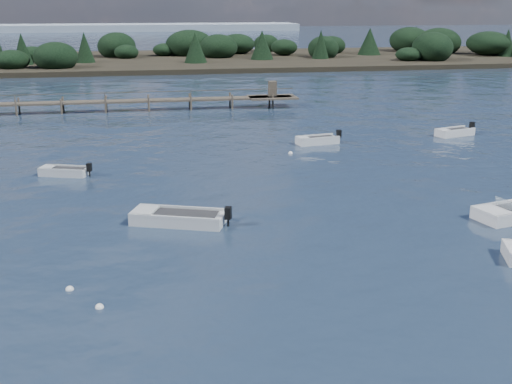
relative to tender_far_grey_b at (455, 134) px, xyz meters
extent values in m
plane|color=#172335|center=(-15.88, 29.56, -0.18)|extent=(400.00, 400.00, 0.00)
cube|color=silver|center=(-0.01, 0.00, -0.07)|extent=(3.53, 2.20, 0.77)
cube|color=silver|center=(-1.21, -0.36, 0.38)|extent=(1.10, 1.36, 0.15)
cube|color=#262628|center=(0.24, 0.07, 0.29)|extent=(2.44, 1.65, 0.13)
cube|color=silver|center=(0.16, -0.57, 0.38)|extent=(3.19, 1.07, 0.15)
cube|color=silver|center=(-0.18, 0.56, 0.38)|extent=(3.19, 1.07, 0.15)
cube|color=black|center=(1.79, 0.54, 0.51)|extent=(0.40, 0.45, 0.60)
cylinder|color=black|center=(1.79, 0.54, -0.01)|extent=(0.14, 0.14, 0.60)
cube|color=#B0B6B8|center=(-24.09, -17.87, -0.07)|extent=(4.99, 3.30, 0.78)
cube|color=#B0B6B8|center=(-25.76, -17.25, 0.39)|extent=(1.61, 1.89, 0.16)
cube|color=#262628|center=(-23.75, -18.00, 0.30)|extent=(3.47, 2.44, 0.13)
cube|color=#B0B6B8|center=(-24.38, -18.64, 0.39)|extent=(4.42, 1.76, 0.16)
cube|color=#B0B6B8|center=(-23.81, -17.10, 0.39)|extent=(4.42, 1.76, 0.16)
cube|color=black|center=(-21.68, -18.77, 0.52)|extent=(0.42, 0.46, 0.61)
cylinder|color=black|center=(-21.68, -18.77, -0.01)|extent=(0.14, 0.14, 0.61)
cube|color=silver|center=(-12.13, -1.03, -0.07)|extent=(3.44, 1.85, 0.76)
cube|color=silver|center=(-13.35, -1.24, 0.38)|extent=(0.98, 1.29, 0.15)
cube|color=#262628|center=(-11.87, -0.98, 0.29)|extent=(2.37, 1.41, 0.13)
cube|color=silver|center=(-12.03, -1.61, 0.38)|extent=(3.24, 0.70, 0.15)
cube|color=silver|center=(-12.23, -0.45, 0.38)|extent=(3.24, 0.70, 0.15)
cube|color=black|center=(-10.29, -0.70, 0.51)|extent=(0.36, 0.42, 0.60)
cylinder|color=black|center=(-10.29, -0.70, -0.02)|extent=(0.13, 0.13, 0.60)
cube|color=silver|center=(-8.35, -20.51, 0.40)|extent=(1.59, 1.97, 0.16)
cube|color=silver|center=(-6.69, -19.19, 0.40)|extent=(4.97, 1.33, 0.16)
cube|color=silver|center=(-7.56, -20.32, 0.67)|extent=(0.50, 1.39, 0.47)
cube|color=#B0B6B8|center=(-30.74, -7.21, -0.08)|extent=(3.27, 2.15, 0.66)
cube|color=#B0B6B8|center=(-31.83, -6.84, 0.30)|extent=(1.05, 1.28, 0.13)
cube|color=#262628|center=(-30.51, -7.29, 0.23)|extent=(2.27, 1.60, 0.11)
cube|color=#B0B6B8|center=(-30.92, -7.74, 0.30)|extent=(2.90, 1.10, 0.13)
cube|color=#B0B6B8|center=(-30.56, -6.68, 0.30)|extent=(2.90, 1.10, 0.13)
cube|color=black|center=(-29.11, -7.77, 0.42)|extent=(0.36, 0.39, 0.52)
cylinder|color=black|center=(-29.11, -7.77, -0.04)|extent=(0.12, 0.12, 0.52)
sphere|color=white|center=(-28.79, -24.93, -0.18)|extent=(0.32, 0.32, 0.32)
sphere|color=white|center=(-14.97, -3.88, -0.18)|extent=(0.32, 0.32, 0.32)
sphere|color=white|center=(-27.56, -26.70, -0.18)|extent=(0.32, 0.32, 0.32)
cube|color=#4E4539|center=(-11.88, 17.56, 0.82)|extent=(5.00, 3.20, 0.18)
cube|color=#4E4539|center=(-11.88, 17.56, 1.72)|extent=(0.80, 0.80, 1.60)
cylinder|color=#4E4539|center=(-37.62, 16.70, 0.22)|extent=(0.20, 0.20, 2.20)
cylinder|color=#4E4539|center=(-37.62, 18.41, 0.22)|extent=(0.20, 0.20, 2.20)
cylinder|color=#4E4539|center=(-33.35, 16.70, 0.22)|extent=(0.20, 0.20, 2.20)
cylinder|color=#4E4539|center=(-33.35, 18.41, 0.22)|extent=(0.20, 0.20, 2.20)
cylinder|color=#4E4539|center=(-29.08, 16.70, 0.22)|extent=(0.20, 0.20, 2.20)
cylinder|color=#4E4539|center=(-29.08, 18.41, 0.22)|extent=(0.20, 0.20, 2.20)
cylinder|color=#4E4539|center=(-24.82, 16.70, 0.22)|extent=(0.20, 0.20, 2.20)
cylinder|color=#4E4539|center=(-24.82, 18.41, 0.22)|extent=(0.20, 0.20, 2.20)
cylinder|color=#4E4539|center=(-20.55, 16.70, 0.22)|extent=(0.20, 0.20, 2.20)
cylinder|color=#4E4539|center=(-20.55, 18.41, 0.22)|extent=(0.20, 0.20, 2.20)
cylinder|color=#4E4539|center=(-16.28, 16.70, 0.22)|extent=(0.20, 0.20, 2.20)
cylinder|color=#4E4539|center=(-16.28, 18.41, 0.22)|extent=(0.20, 0.20, 2.20)
cylinder|color=#4E4539|center=(-12.02, 16.70, 0.22)|extent=(0.20, 0.20, 2.20)
cylinder|color=#4E4539|center=(-12.02, 18.41, 0.22)|extent=(0.20, 0.20, 2.20)
cube|color=black|center=(9.12, 69.56, -0.18)|extent=(190.00, 40.00, 1.60)
ellipsoid|color=black|center=(9.12, 69.56, 2.62)|extent=(180.50, 36.00, 4.40)
camera|label=1|loc=(-25.73, -48.71, 10.65)|focal=45.00mm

